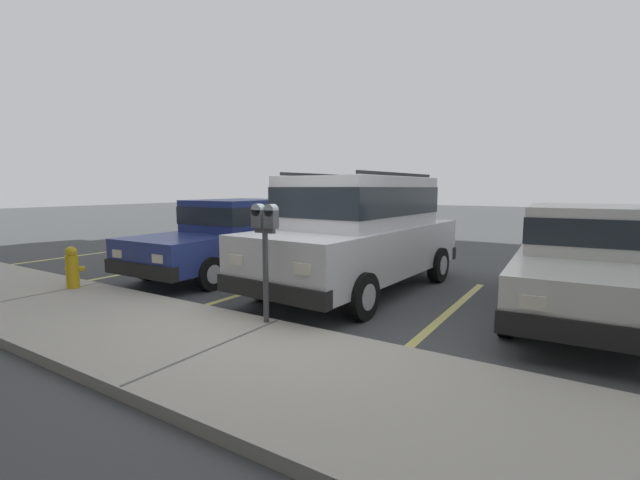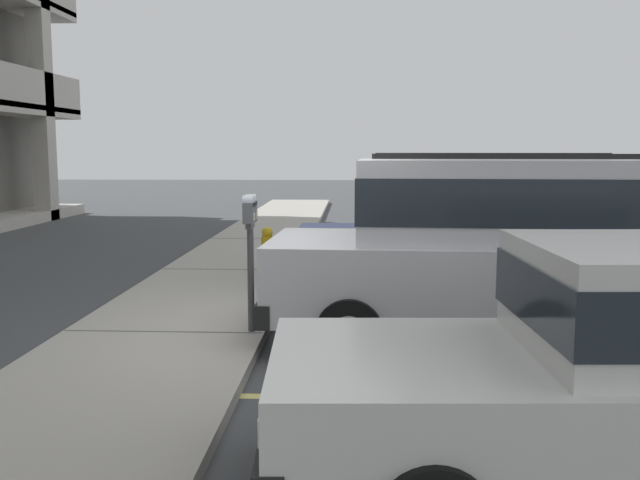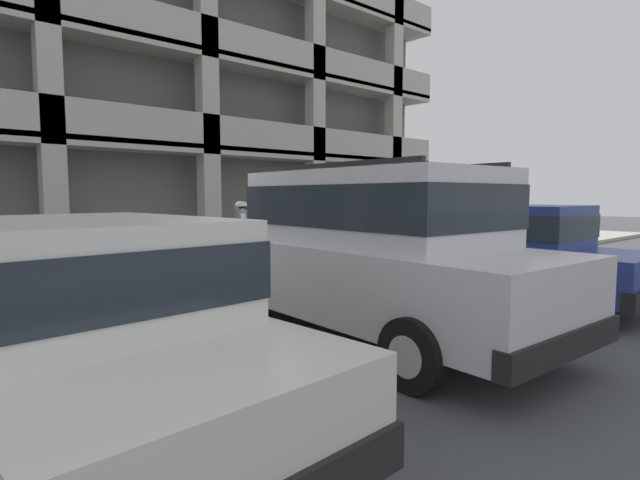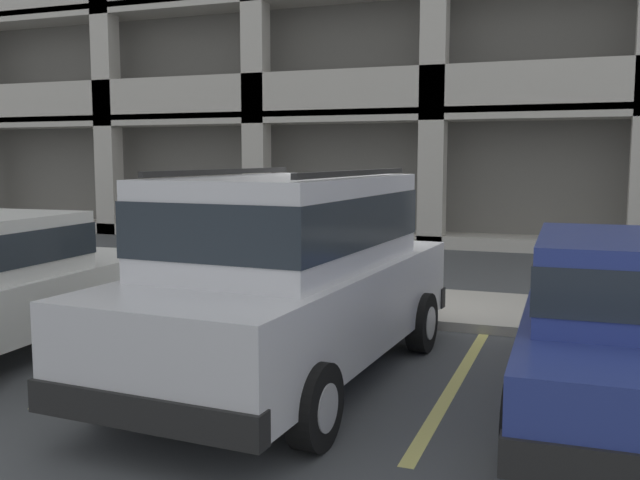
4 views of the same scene
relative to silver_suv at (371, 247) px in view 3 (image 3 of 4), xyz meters
The scene contains 9 objects.
ground_plane 2.52m from the silver_suv, 92.60° to the left, with size 80.00×80.00×0.10m.
sidewalk 3.69m from the silver_suv, 91.65° to the left, with size 40.00×2.20×0.12m.
parking_stall_lines 2.05m from the silver_suv, 28.82° to the left, with size 13.16×4.80×0.01m.
silver_suv is the anchor object (origin of this frame).
red_sedan 3.39m from the silver_suv, behind, with size 1.99×4.56×1.54m.
dark_hatchback 3.04m from the silver_suv, ahead, with size 1.91×4.52×1.54m.
parking_meter_near 2.59m from the silver_suv, 90.49° to the left, with size 0.35×0.12×1.48m.
parking_garage 16.99m from the silver_suv, 92.91° to the left, with size 32.00×10.00×16.25m.
fire_hydrant 4.90m from the silver_suv, 36.43° to the left, with size 0.30×0.30×0.70m.
Camera 3 is at (-4.24, -6.20, 1.69)m, focal length 28.00 mm.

